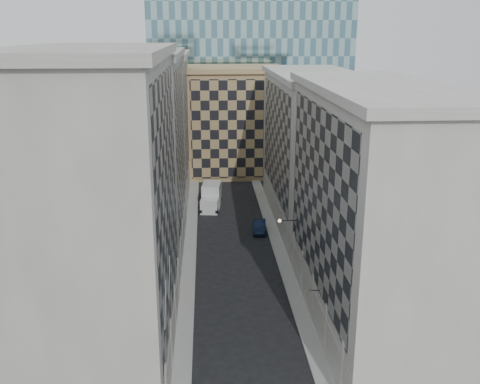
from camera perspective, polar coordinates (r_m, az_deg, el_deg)
name	(u,v)px	position (r m, az deg, el deg)	size (l,w,h in m)	color
sidewalk_west	(190,255)	(61.89, -5.40, -6.71)	(1.50, 100.00, 0.15)	#979792
sidewalk_east	(280,253)	(62.41, 4.34, -6.48)	(1.50, 100.00, 0.15)	#979792
bldg_left_a	(102,213)	(40.63, -14.54, -2.23)	(10.80, 22.80, 23.70)	#9B958B
bldg_left_b	(138,154)	(61.71, -10.86, 3.99)	(10.80, 22.80, 22.70)	#9D9991
bldg_left_c	(155,126)	(83.27, -9.06, 7.02)	(10.80, 22.80, 21.70)	#9B958B
bldg_right_a	(374,209)	(46.30, 14.09, -1.81)	(10.80, 26.80, 20.70)	#ADA79E
bldg_right_b	(312,148)	(71.70, 7.68, 4.71)	(10.80, 28.80, 19.70)	#ADA79E
tan_block	(234,120)	(95.99, -0.59, 7.67)	(16.80, 14.80, 18.80)	tan
church_tower	(220,19)	(108.80, -2.15, 17.99)	(7.20, 7.20, 51.50)	#302B25
flagpoles_left	(167,290)	(36.86, -7.76, -10.30)	(0.10, 6.33, 2.33)	gray
bracket_lamp	(281,221)	(54.52, 4.43, -3.08)	(1.98, 0.36, 0.36)	black
box_truck	(211,198)	(77.56, -3.09, -0.62)	(3.28, 6.52, 3.43)	silver
dark_car	(259,226)	(68.51, 2.09, -3.68)	(1.55, 4.45, 1.47)	#0E1B36
shop_sign	(307,295)	(45.21, 7.14, -10.82)	(1.23, 0.71, 0.80)	black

